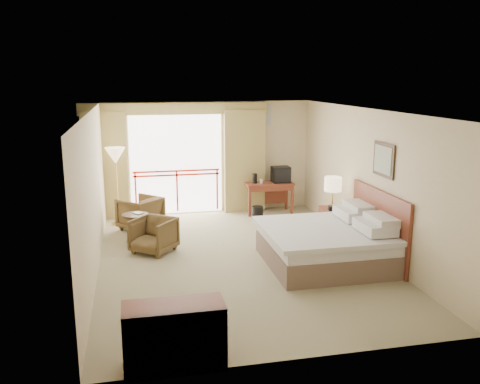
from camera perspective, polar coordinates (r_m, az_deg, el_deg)
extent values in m
plane|color=gray|center=(9.44, -0.15, -7.46)|extent=(7.00, 7.00, 0.00)
plane|color=white|center=(8.87, -0.16, 9.13)|extent=(7.00, 7.00, 0.00)
plane|color=beige|center=(12.45, -3.51, 3.91)|extent=(5.00, 0.00, 5.00)
plane|color=beige|center=(5.80, 7.08, -6.58)|extent=(5.00, 0.00, 5.00)
plane|color=beige|center=(8.89, -16.11, -0.16)|extent=(0.00, 7.00, 7.00)
plane|color=beige|center=(9.87, 14.19, 1.20)|extent=(0.00, 7.00, 7.00)
plane|color=white|center=(12.36, -7.16, 3.06)|extent=(2.40, 0.00, 2.40)
cube|color=red|center=(12.38, -7.12, 1.91)|extent=(2.09, 0.03, 0.04)
cube|color=red|center=(12.36, -7.13, 2.36)|extent=(2.09, 0.03, 0.04)
cube|color=red|center=(12.42, -11.62, -0.11)|extent=(0.04, 0.03, 1.00)
cube|color=red|center=(12.46, -7.07, 0.10)|extent=(0.04, 0.03, 1.00)
cube|color=red|center=(12.59, -2.58, 0.31)|extent=(0.04, 0.03, 1.00)
cube|color=#97864C|center=(12.19, -14.86, 2.84)|extent=(1.00, 0.26, 2.50)
cube|color=#97864C|center=(12.47, 0.47, 3.48)|extent=(1.00, 0.26, 2.50)
cube|color=#97864C|center=(12.11, -7.29, 9.29)|extent=(4.40, 0.22, 0.28)
cube|color=silver|center=(12.56, 2.39, 8.59)|extent=(0.50, 0.04, 0.50)
cube|color=brown|center=(9.23, 9.54, -6.80)|extent=(2.05, 2.00, 0.40)
cube|color=silver|center=(9.13, 9.61, -5.02)|extent=(2.01, 1.96, 0.22)
cube|color=silver|center=(9.08, 9.35, -4.27)|extent=(2.09, 2.06, 0.08)
cube|color=silver|center=(8.94, 14.92, -3.79)|extent=(0.50, 0.75, 0.18)
cube|color=silver|center=(9.72, 12.54, -2.34)|extent=(0.50, 0.75, 0.18)
cube|color=silver|center=(8.97, 15.71, -2.99)|extent=(0.40, 0.70, 0.14)
cube|color=silver|center=(9.75, 13.27, -1.61)|extent=(0.40, 0.70, 0.14)
cube|color=maroon|center=(9.50, 15.33, -3.66)|extent=(0.06, 2.10, 1.30)
cube|color=black|center=(9.25, 15.85, 3.50)|extent=(0.03, 0.72, 0.60)
cube|color=silver|center=(9.24, 15.74, 3.50)|extent=(0.01, 0.60, 0.48)
cube|color=maroon|center=(10.64, 10.33, -3.48)|extent=(0.49, 0.57, 0.64)
cylinder|color=tan|center=(10.59, 10.30, -1.52)|extent=(0.15, 0.15, 0.04)
cylinder|color=tan|center=(10.55, 10.34, -0.54)|extent=(0.03, 0.03, 0.37)
cylinder|color=#FFE5B2|center=(10.49, 10.40, 0.89)|extent=(0.35, 0.35, 0.29)
cube|color=black|center=(10.40, 10.46, -1.79)|extent=(0.23, 0.19, 0.09)
cube|color=maroon|center=(12.37, 3.24, 0.96)|extent=(1.16, 0.56, 0.05)
cube|color=maroon|center=(12.10, 1.09, -1.13)|extent=(0.06, 0.06, 0.71)
cube|color=maroon|center=(12.38, 5.89, -0.87)|extent=(0.06, 0.06, 0.71)
cube|color=maroon|center=(12.56, 0.59, -0.61)|extent=(0.06, 0.06, 0.71)
cube|color=maroon|center=(12.83, 5.23, -0.38)|extent=(0.06, 0.06, 0.71)
cube|color=maroon|center=(12.66, 2.94, -0.15)|extent=(1.06, 0.03, 0.53)
cube|color=maroon|center=(12.15, 3.55, 0.36)|extent=(1.06, 0.03, 0.12)
cube|color=black|center=(12.41, 4.59, 1.98)|extent=(0.43, 0.33, 0.39)
cube|color=black|center=(12.26, 4.81, 1.84)|extent=(0.39, 0.02, 0.31)
cylinder|color=black|center=(12.26, 1.67, 1.53)|extent=(0.13, 0.13, 0.24)
cylinder|color=white|center=(12.26, 2.41, 1.19)|extent=(0.09, 0.09, 0.10)
cylinder|color=black|center=(11.84, 1.98, -2.40)|extent=(0.29, 0.29, 0.33)
imported|color=#4C371B|center=(11.40, -11.07, -4.10)|extent=(1.11, 1.11, 0.72)
imported|color=#4C371B|center=(9.90, -9.61, -6.65)|extent=(1.01, 1.02, 0.67)
cylinder|color=black|center=(10.41, -11.71, -2.55)|extent=(0.53, 0.53, 0.04)
cylinder|color=black|center=(10.48, -11.64, -4.00)|extent=(0.06, 0.06, 0.53)
cylinder|color=black|center=(10.56, -11.58, -5.37)|extent=(0.38, 0.38, 0.03)
imported|color=white|center=(10.40, -11.72, -2.44)|extent=(0.24, 0.26, 0.02)
cylinder|color=tan|center=(11.89, -13.44, -3.44)|extent=(0.28, 0.28, 0.03)
cylinder|color=tan|center=(11.71, -13.62, 0.07)|extent=(0.03, 0.03, 1.52)
cone|color=#FFE5B2|center=(11.57, -13.83, 3.99)|extent=(0.45, 0.45, 0.35)
cube|color=maroon|center=(6.06, -7.38, -15.72)|extent=(1.15, 0.48, 0.77)
cube|color=black|center=(5.85, -7.17, -16.83)|extent=(1.06, 0.02, 0.67)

